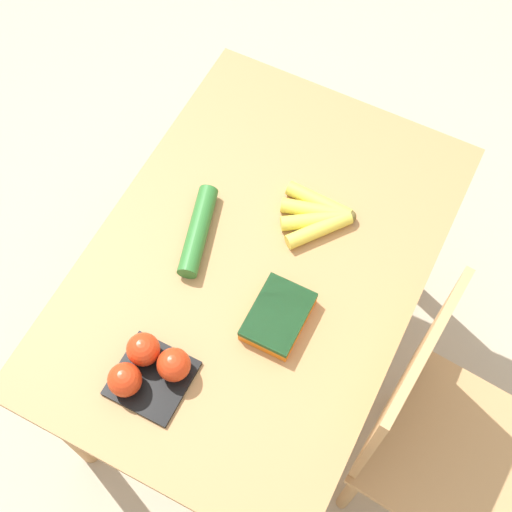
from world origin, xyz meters
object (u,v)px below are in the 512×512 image
chair (432,432)px  tomato_pack (148,367)px  carrot_bag (278,316)px  cucumber_near (197,232)px  banana_bunch (318,216)px

chair → tomato_pack: 0.74m
carrot_bag → cucumber_near: bearing=-111.8°
chair → carrot_bag: chair is taller
banana_bunch → chair: bearing=58.9°
chair → banana_bunch: size_ratio=5.12×
carrot_bag → cucumber_near: cucumber_near is taller
chair → cucumber_near: (-0.10, -0.70, 0.28)m
cucumber_near → banana_bunch: bearing=126.4°
carrot_bag → cucumber_near: size_ratio=0.70×
tomato_pack → carrot_bag: (-0.24, 0.20, -0.01)m
banana_bunch → cucumber_near: bearing=-53.6°
tomato_pack → cucumber_near: size_ratio=0.68×
banana_bunch → carrot_bag: bearing=6.1°
carrot_bag → banana_bunch: bearing=-173.9°
chair → cucumber_near: bearing=86.5°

